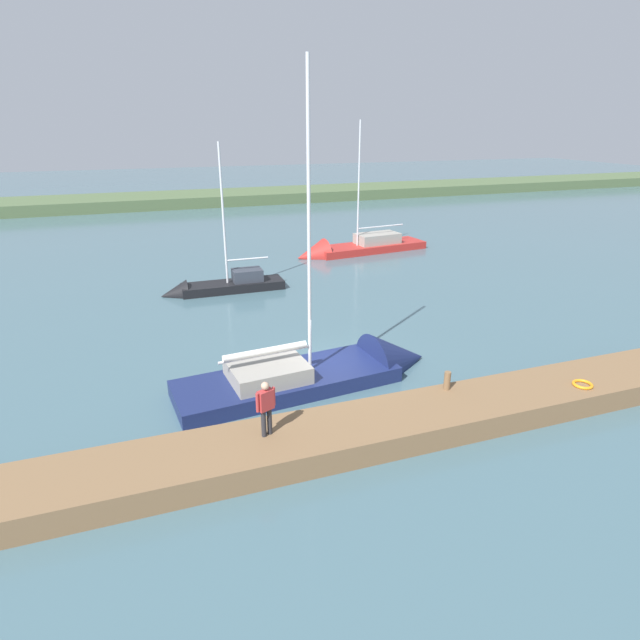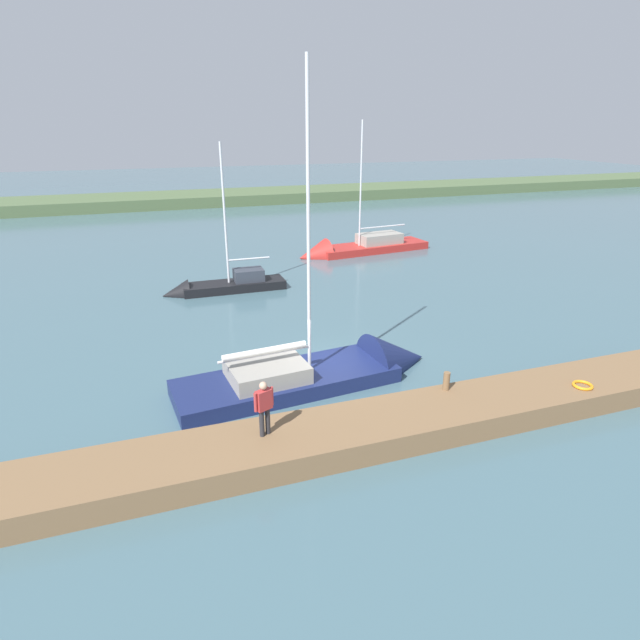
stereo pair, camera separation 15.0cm
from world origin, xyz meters
name	(u,v)px [view 2 (the right image)]	position (x,y,z in m)	size (l,w,h in m)	color
ground_plane	(331,371)	(0.00, 0.00, 0.00)	(200.00, 200.00, 0.00)	#42606B
far_shoreline	(196,204)	(0.00, -46.15, 0.00)	(180.00, 8.00, 2.40)	#4C603D
dock_pier	(385,426)	(0.00, 4.70, 0.37)	(25.80, 2.38, 0.75)	brown
mooring_post_near	(446,381)	(-2.58, 3.87, 1.06)	(0.22, 0.22, 0.62)	brown
life_ring_buoy	(583,385)	(-6.99, 5.17, 0.80)	(0.66, 0.66, 0.10)	orange
sailboat_far_left	(220,289)	(2.50, -11.48, 0.17)	(6.84, 1.65, 8.78)	black
sailboat_outer_mooring	(334,373)	(0.08, 0.55, 0.21)	(10.04, 3.57, 12.08)	navy
sailboat_behind_pier	(353,250)	(-8.08, -17.51, 0.21)	(10.32, 3.52, 10.22)	#B22823
person_on_dock	(264,405)	(3.64, 4.50, 1.70)	(0.59, 0.37, 1.66)	#28282D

